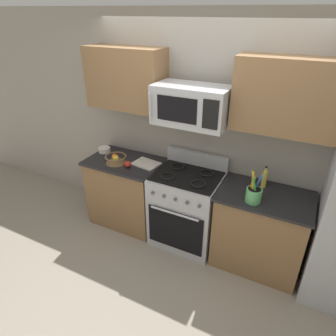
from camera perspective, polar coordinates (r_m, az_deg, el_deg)
The scene contains 14 objects.
ground_plane at distance 3.41m, azimuth -1.74°, elevation -20.45°, with size 16.00×16.00×0.00m, color gray.
wall_back at distance 3.48m, azimuth 6.52°, elevation 6.81°, with size 8.00×0.10×2.60m, color #9E998E.
counter_left at distance 3.92m, azimuth -7.99°, elevation -4.50°, with size 0.93×0.62×0.91m.
range_oven at distance 3.56m, azimuth 3.59°, elevation -7.67°, with size 0.76×0.66×1.09m.
counter_right at distance 3.41m, azimuth 17.25°, elevation -11.44°, with size 0.94×0.62×0.91m.
microwave at distance 3.03m, azimuth 4.52°, elevation 12.01°, with size 0.76×0.44×0.39m.
upper_cabinets_left at distance 3.51m, azimuth -8.14°, elevation 16.76°, with size 0.92×0.34×0.67m.
upper_cabinets_right at distance 2.92m, azimuth 22.01°, elevation 12.70°, with size 0.93×0.34×0.67m.
utensil_crock at distance 2.97m, azimuth 16.23°, elevation -4.88°, with size 0.15×0.15×0.33m.
fruit_basket at distance 3.65m, azimuth -10.07°, elevation 1.79°, with size 0.26×0.26×0.11m.
apple_loose at distance 3.52m, azimuth -7.78°, elevation 0.72°, with size 0.08×0.08×0.08m, color red.
cutting_board at distance 3.58m, azimuth -4.26°, elevation 0.84°, with size 0.31×0.23×0.02m, color silver.
bottle_oil at distance 3.22m, azimuth 18.15°, elevation -1.79°, with size 0.05×0.05×0.25m.
prep_bowl at distance 3.97m, azimuth -12.19°, elevation 3.52°, with size 0.16×0.16×0.06m.
Camera 1 is at (1.10, -1.96, 2.57)m, focal length 31.54 mm.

